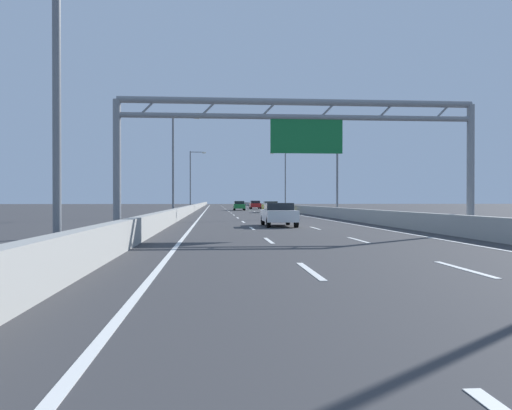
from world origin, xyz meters
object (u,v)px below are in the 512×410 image
(sign_gantry, at_px, (300,130))
(streetlamp_right_far, at_px, (284,177))
(streetlamp_right_mid, at_px, (335,160))
(streetlamp_left_far, at_px, (192,177))
(yellow_car, at_px, (270,207))
(white_car, at_px, (279,214))
(green_car, at_px, (239,206))
(red_car, at_px, (255,205))
(streetlamp_left_near, at_px, (67,41))
(streetlamp_left_mid, at_px, (176,159))

(sign_gantry, bearing_deg, streetlamp_right_far, 83.08)
(streetlamp_right_mid, distance_m, streetlamp_right_far, 36.36)
(streetlamp_left_far, distance_m, yellow_car, 20.82)
(streetlamp_right_far, relative_size, yellow_car, 2.17)
(white_car, relative_size, green_car, 1.04)
(streetlamp_right_mid, xyz_separation_m, streetlamp_right_far, (0.00, 36.36, 0.00))
(streetlamp_left_far, distance_m, white_car, 54.06)
(sign_gantry, bearing_deg, white_car, 90.18)
(streetlamp_right_mid, xyz_separation_m, red_car, (-3.85, 47.38, -4.62))
(sign_gantry, bearing_deg, streetlamp_left_far, 97.01)
(streetlamp_left_near, distance_m, red_car, 84.59)
(yellow_car, bearing_deg, white_car, -95.31)
(streetlamp_left_far, distance_m, green_car, 9.09)
(streetlamp_left_near, xyz_separation_m, streetlamp_right_far, (14.93, 72.71, 0.00))
(streetlamp_left_far, relative_size, red_car, 2.02)
(streetlamp_left_far, distance_m, streetlamp_right_far, 14.93)
(sign_gantry, relative_size, streetlamp_left_mid, 1.80)
(red_car, bearing_deg, green_car, -105.11)
(streetlamp_right_far, distance_m, red_car, 12.56)
(white_car, bearing_deg, streetlamp_left_near, -111.13)
(streetlamp_left_far, height_order, red_car, streetlamp_left_far)
(sign_gantry, distance_m, white_car, 8.81)
(streetlamp_left_near, bearing_deg, streetlamp_left_far, 90.00)
(streetlamp_left_near, height_order, streetlamp_right_mid, same)
(streetlamp_right_far, bearing_deg, red_car, 109.26)
(streetlamp_left_mid, xyz_separation_m, streetlamp_left_far, (0.00, 36.36, 0.00))
(streetlamp_left_near, distance_m, yellow_car, 56.80)
(streetlamp_right_mid, relative_size, red_car, 2.02)
(red_car, distance_m, yellow_car, 28.17)
(white_car, bearing_deg, streetlamp_left_mid, 113.81)
(streetlamp_right_mid, bearing_deg, sign_gantry, -106.68)
(red_car, distance_m, green_car, 13.67)
(streetlamp_right_far, relative_size, white_car, 2.07)
(green_car, bearing_deg, streetlamp_right_far, 16.36)
(sign_gantry, distance_m, green_car, 59.08)
(yellow_car, height_order, green_car, green_car)
(streetlamp_left_mid, height_order, white_car, streetlamp_left_mid)
(sign_gantry, xyz_separation_m, yellow_car, (3.34, 43.97, -4.11))
(green_car, bearing_deg, red_car, 74.89)
(streetlamp_right_far, bearing_deg, green_car, -163.64)
(red_car, height_order, green_car, red_car)
(yellow_car, bearing_deg, streetlamp_right_far, 76.62)
(streetlamp_left_near, xyz_separation_m, green_car, (7.52, 70.53, -4.63))
(white_car, bearing_deg, sign_gantry, -89.82)
(streetlamp_right_mid, bearing_deg, red_car, 94.65)
(sign_gantry, height_order, streetlamp_left_far, streetlamp_left_far)
(streetlamp_left_near, relative_size, streetlamp_right_mid, 1.00)
(streetlamp_right_mid, bearing_deg, white_car, -113.67)
(sign_gantry, xyz_separation_m, streetlamp_right_far, (7.42, 61.12, 0.53))
(streetlamp_left_mid, distance_m, yellow_car, 22.54)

